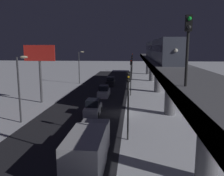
{
  "coord_description": "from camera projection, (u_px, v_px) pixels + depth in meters",
  "views": [
    {
      "loc": [
        -1.64,
        30.31,
        8.56
      ],
      "look_at": [
        2.14,
        -11.46,
        1.37
      ],
      "focal_mm": 38.13,
      "sensor_mm": 36.0,
      "label": 1
    }
  ],
  "objects": [
    {
      "name": "street_lamp_far",
      "position": [
        80.0,
        63.0,
        56.05
      ],
      "size": [
        1.35,
        0.44,
        7.65
      ],
      "color": "#38383D",
      "rests_on": "ground_plane"
    },
    {
      "name": "ground_plane",
      "position": [
        120.0,
        113.0,
        31.34
      ],
      "size": [
        240.0,
        240.0,
        0.0
      ],
      "primitive_type": "plane",
      "color": "white"
    },
    {
      "name": "traffic_light_far",
      "position": [
        132.0,
        64.0,
        62.63
      ],
      "size": [
        0.32,
        0.44,
        6.4
      ],
      "color": "#2D2D2D",
      "rests_on": "ground_plane"
    },
    {
      "name": "commercial_billboard",
      "position": [
        40.0,
        59.0,
        36.26
      ],
      "size": [
        4.8,
        0.36,
        8.9
      ],
      "color": "#4C4C51",
      "rests_on": "ground_plane"
    },
    {
      "name": "rail_signal",
      "position": [
        188.0,
        38.0,
        13.29
      ],
      "size": [
        0.36,
        0.41,
        4.0
      ],
      "color": "black",
      "rests_on": "elevated_railway"
    },
    {
      "name": "box_truck",
      "position": [
        89.0,
        149.0,
        17.13
      ],
      "size": [
        2.4,
        7.4,
        2.8
      ],
      "color": "#B2B2B7",
      "rests_on": "ground_plane"
    },
    {
      "name": "sedan_black",
      "position": [
        111.0,
        82.0,
        53.89
      ],
      "size": [
        1.8,
        4.37,
        1.97
      ],
      "rotation": [
        0.0,
        0.0,
        3.14
      ],
      "color": "black",
      "rests_on": "ground_plane"
    },
    {
      "name": "avenue_asphalt",
      "position": [
        84.0,
        112.0,
        31.78
      ],
      "size": [
        11.0,
        109.92,
        0.01
      ],
      "primitive_type": "cube",
      "color": "#28282D",
      "rests_on": "ground_plane"
    },
    {
      "name": "traffic_light_mid",
      "position": [
        131.0,
        72.0,
        42.11
      ],
      "size": [
        0.32,
        0.44,
        6.4
      ],
      "color": "#2D2D2D",
      "rests_on": "ground_plane"
    },
    {
      "name": "traffic_light_near",
      "position": [
        128.0,
        96.0,
        21.59
      ],
      "size": [
        0.32,
        0.44,
        6.4
      ],
      "color": "#2D2D2D",
      "rests_on": "ground_plane"
    },
    {
      "name": "elevated_railway",
      "position": [
        171.0,
        72.0,
        29.86
      ],
      "size": [
        5.0,
        109.92,
        6.33
      ],
      "color": "slate",
      "rests_on": "ground_plane"
    },
    {
      "name": "traffic_light_distant",
      "position": [
        132.0,
        60.0,
        83.15
      ],
      "size": [
        0.32,
        0.44,
        6.4
      ],
      "color": "#2D2D2D",
      "rests_on": "ground_plane"
    },
    {
      "name": "sedan_white_2",
      "position": [
        104.0,
        92.0,
        41.88
      ],
      "size": [
        1.8,
        4.49,
        1.97
      ],
      "rotation": [
        0.0,
        0.0,
        3.14
      ],
      "color": "silver",
      "rests_on": "ground_plane"
    },
    {
      "name": "sedan_white",
      "position": [
        93.0,
        108.0,
        30.68
      ],
      "size": [
        1.91,
        4.35,
        1.97
      ],
      "rotation": [
        0.0,
        0.0,
        3.14
      ],
      "color": "silver",
      "rests_on": "ground_plane"
    },
    {
      "name": "subway_train",
      "position": [
        159.0,
        50.0,
        44.9
      ],
      "size": [
        2.94,
        36.87,
        3.4
      ],
      "color": "#4C5160",
      "rests_on": "elevated_railway"
    },
    {
      "name": "street_lamp_near",
      "position": [
        20.0,
        81.0,
        26.6
      ],
      "size": [
        1.35,
        0.44,
        7.65
      ],
      "color": "#38383D",
      "rests_on": "ground_plane"
    }
  ]
}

